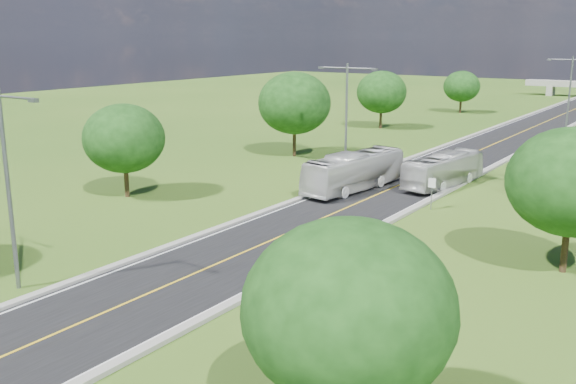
{
  "coord_description": "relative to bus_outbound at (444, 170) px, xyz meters",
  "views": [
    {
      "loc": [
        22.33,
        -5.1,
        12.33
      ],
      "look_at": [
        0.54,
        26.37,
        3.0
      ],
      "focal_mm": 40.0,
      "sensor_mm": 36.0,
      "label": 1
    }
  ],
  "objects": [
    {
      "name": "ground",
      "position": [
        -3.16,
        14.51,
        -1.43
      ],
      "size": [
        260.0,
        260.0,
        0.0
      ],
      "primitive_type": "plane",
      "color": "#2D5317",
      "rests_on": "ground"
    },
    {
      "name": "road",
      "position": [
        -3.16,
        20.51,
        -1.4
      ],
      "size": [
        8.0,
        150.0,
        0.06
      ],
      "primitive_type": "cube",
      "color": "black",
      "rests_on": "ground"
    },
    {
      "name": "curb_left",
      "position": [
        -7.41,
        20.51,
        -1.32
      ],
      "size": [
        0.5,
        150.0,
        0.22
      ],
      "primitive_type": "cube",
      "color": "gray",
      "rests_on": "ground"
    },
    {
      "name": "curb_right",
      "position": [
        1.09,
        20.51,
        -1.32
      ],
      "size": [
        0.5,
        150.0,
        0.22
      ],
      "primitive_type": "cube",
      "color": "gray",
      "rests_on": "ground"
    },
    {
      "name": "speed_limit_sign",
      "position": [
        2.04,
        -7.5,
        0.17
      ],
      "size": [
        0.55,
        0.09,
        2.4
      ],
      "color": "slate",
      "rests_on": "ground"
    },
    {
      "name": "streetlight_near_left",
      "position": [
        -9.16,
        -33.49,
        4.51
      ],
      "size": [
        5.9,
        0.25,
        10.0
      ],
      "color": "slate",
      "rests_on": "ground"
    },
    {
      "name": "streetlight_mid_left",
      "position": [
        -9.16,
        -0.49,
        4.51
      ],
      "size": [
        5.9,
        0.25,
        10.0
      ],
      "color": "slate",
      "rests_on": "ground"
    },
    {
      "name": "streetlight_far_right",
      "position": [
        2.84,
        32.51,
        4.51
      ],
      "size": [
        5.9,
        0.25,
        10.0
      ],
      "color": "slate",
      "rests_on": "ground"
    },
    {
      "name": "tree_lb",
      "position": [
        -19.16,
        -17.49,
        3.21
      ],
      "size": [
        6.3,
        6.3,
        7.33
      ],
      "color": "black",
      "rests_on": "ground"
    },
    {
      "name": "tree_lc",
      "position": [
        -18.16,
        4.51,
        4.14
      ],
      "size": [
        7.56,
        7.56,
        8.79
      ],
      "color": "black",
      "rests_on": "ground"
    },
    {
      "name": "tree_ld",
      "position": [
        -20.16,
        28.51,
        3.52
      ],
      "size": [
        6.72,
        6.72,
        7.82
      ],
      "color": "black",
      "rests_on": "ground"
    },
    {
      "name": "tree_le",
      "position": [
        -17.66,
        52.51,
        2.9
      ],
      "size": [
        5.88,
        5.88,
        6.84
      ],
      "color": "black",
      "rests_on": "ground"
    },
    {
      "name": "tree_ra",
      "position": [
        10.84,
        -35.49,
        3.21
      ],
      "size": [
        6.3,
        6.3,
        7.33
      ],
      "color": "black",
      "rests_on": "ground"
    },
    {
      "name": "tree_rb",
      "position": [
        12.84,
        -15.49,
        3.52
      ],
      "size": [
        6.72,
        6.72,
        7.82
      ],
      "color": "black",
      "rests_on": "ground"
    },
    {
      "name": "bus_outbound",
      "position": [
        0.0,
        0.0,
        0.0
      ],
      "size": [
        3.64,
        10.08,
        2.75
      ],
      "primitive_type": "imported",
      "rotation": [
        0.0,
        0.0,
        3.0
      ],
      "color": "beige",
      "rests_on": "road"
    },
    {
      "name": "bus_inbound",
      "position": [
        -5.52,
        -5.39,
        0.17
      ],
      "size": [
        3.79,
        11.33,
        3.1
      ],
      "primitive_type": "imported",
      "rotation": [
        0.0,
        0.0,
        -0.11
      ],
      "color": "silver",
      "rests_on": "road"
    }
  ]
}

